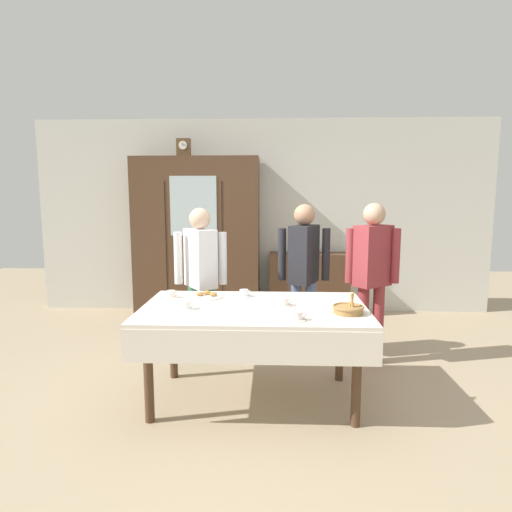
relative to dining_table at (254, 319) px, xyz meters
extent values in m
plane|color=tan|center=(0.00, 0.24, -0.68)|extent=(12.00, 12.00, 0.00)
cube|color=silver|center=(0.00, 2.89, 0.67)|extent=(6.40, 0.10, 2.70)
cylinder|color=#4C3321|center=(-0.75, -0.36, -0.31)|extent=(0.07, 0.07, 0.75)
cylinder|color=#4C3321|center=(0.75, -0.36, -0.31)|extent=(0.07, 0.07, 0.75)
cylinder|color=#4C3321|center=(-0.75, 0.43, -0.31)|extent=(0.07, 0.07, 0.75)
cylinder|color=#4C3321|center=(0.75, 0.43, -0.31)|extent=(0.07, 0.07, 0.75)
cube|color=silver|center=(0.00, 0.04, 0.08)|extent=(1.79, 1.08, 0.03)
cube|color=silver|center=(0.00, -0.50, -0.05)|extent=(1.79, 0.01, 0.24)
cube|color=#4C3321|center=(-0.90, 2.59, 0.40)|extent=(1.70, 0.45, 2.16)
cube|color=silver|center=(-0.90, 2.36, 0.83)|extent=(0.61, 0.01, 0.78)
cube|color=black|center=(-1.27, 2.36, 0.29)|extent=(0.01, 0.01, 1.73)
cube|color=black|center=(-0.53, 2.36, 0.29)|extent=(0.01, 0.01, 1.73)
cube|color=brown|center=(-1.06, 2.59, 1.60)|extent=(0.18, 0.10, 0.24)
cylinder|color=white|center=(-1.06, 2.54, 1.63)|extent=(0.11, 0.01, 0.11)
cube|color=black|center=(-1.06, 2.53, 1.65)|extent=(0.00, 0.00, 0.04)
cube|color=black|center=(-1.04, 2.53, 1.63)|extent=(0.05, 0.00, 0.00)
cube|color=#4C3321|center=(0.65, 2.64, -0.25)|extent=(1.09, 0.35, 0.86)
cube|color=#3D754C|center=(0.65, 2.64, 0.19)|extent=(0.15, 0.22, 0.03)
cube|color=#B29333|center=(0.65, 2.64, 0.22)|extent=(0.11, 0.20, 0.03)
cylinder|color=white|center=(-0.10, 0.37, 0.10)|extent=(0.13, 0.13, 0.01)
cylinder|color=white|center=(-0.10, 0.37, 0.13)|extent=(0.08, 0.08, 0.05)
torus|color=white|center=(-0.07, 0.37, 0.14)|extent=(0.04, 0.01, 0.04)
cylinder|color=white|center=(-0.73, 0.30, 0.10)|extent=(0.13, 0.13, 0.01)
cylinder|color=white|center=(-0.73, 0.30, 0.13)|extent=(0.08, 0.08, 0.05)
torus|color=white|center=(-0.69, 0.30, 0.14)|extent=(0.04, 0.01, 0.04)
cylinder|color=#47230F|center=(-0.73, 0.30, 0.15)|extent=(0.06, 0.06, 0.01)
cylinder|color=white|center=(-0.52, -0.07, 0.10)|extent=(0.13, 0.13, 0.01)
cylinder|color=white|center=(-0.52, -0.07, 0.13)|extent=(0.08, 0.08, 0.05)
torus|color=white|center=(-0.49, -0.07, 0.14)|extent=(0.04, 0.01, 0.04)
cylinder|color=#47230F|center=(-0.52, -0.07, 0.15)|extent=(0.06, 0.06, 0.01)
cylinder|color=white|center=(0.24, 0.07, 0.10)|extent=(0.13, 0.13, 0.01)
cylinder|color=white|center=(0.24, 0.07, 0.13)|extent=(0.08, 0.08, 0.05)
torus|color=white|center=(0.28, 0.07, 0.14)|extent=(0.04, 0.01, 0.04)
cylinder|color=white|center=(0.33, -0.34, 0.10)|extent=(0.13, 0.13, 0.01)
cylinder|color=white|center=(0.33, -0.34, 0.13)|extent=(0.08, 0.08, 0.05)
torus|color=white|center=(0.36, -0.34, 0.14)|extent=(0.04, 0.01, 0.04)
cylinder|color=#47230F|center=(0.33, -0.34, 0.15)|extent=(0.06, 0.06, 0.01)
cylinder|color=#9E7542|center=(0.72, -0.14, 0.12)|extent=(0.22, 0.22, 0.05)
torus|color=#9E7542|center=(0.72, -0.14, 0.15)|extent=(0.24, 0.24, 0.02)
cylinder|color=tan|center=(0.74, -0.16, 0.20)|extent=(0.04, 0.04, 0.12)
cylinder|color=tan|center=(0.75, -0.14, 0.20)|extent=(0.02, 0.04, 0.12)
cylinder|color=tan|center=(0.74, -0.13, 0.20)|extent=(0.04, 0.03, 0.12)
cylinder|color=white|center=(-0.43, 0.32, 0.10)|extent=(0.28, 0.28, 0.01)
ellipsoid|color=#BC7F3D|center=(-0.37, 0.32, 0.13)|extent=(0.07, 0.05, 0.04)
ellipsoid|color=#BC7F3D|center=(-0.43, 0.38, 0.13)|extent=(0.07, 0.05, 0.04)
ellipsoid|color=#BC7F3D|center=(-0.49, 0.33, 0.13)|extent=(0.07, 0.05, 0.04)
cube|color=silver|center=(0.40, 0.03, 0.10)|extent=(0.10, 0.01, 0.00)
ellipsoid|color=silver|center=(0.45, 0.03, 0.10)|extent=(0.03, 0.02, 0.01)
cube|color=silver|center=(-0.08, -0.14, 0.10)|extent=(0.10, 0.01, 0.00)
ellipsoid|color=silver|center=(-0.02, -0.14, 0.10)|extent=(0.03, 0.02, 0.01)
cylinder|color=#33704C|center=(-0.64, 0.86, -0.30)|extent=(0.11, 0.11, 0.76)
cylinder|color=#33704C|center=(-0.49, 0.86, -0.30)|extent=(0.11, 0.11, 0.76)
cube|color=silver|center=(-0.56, 0.86, 0.36)|extent=(0.37, 0.41, 0.57)
sphere|color=#DBB293|center=(-0.56, 0.86, 0.75)|extent=(0.21, 0.21, 0.21)
cylinder|color=silver|center=(-0.78, 0.86, 0.36)|extent=(0.08, 0.08, 0.51)
cylinder|color=silver|center=(-0.34, 0.86, 0.36)|extent=(0.08, 0.08, 0.51)
cylinder|color=slate|center=(0.38, 1.01, -0.29)|extent=(0.11, 0.11, 0.78)
cylinder|color=slate|center=(0.53, 1.01, -0.29)|extent=(0.11, 0.11, 0.78)
cube|color=#232328|center=(0.46, 1.01, 0.39)|extent=(0.33, 0.41, 0.58)
sphere|color=tan|center=(0.46, 1.01, 0.78)|extent=(0.21, 0.21, 0.21)
cylinder|color=#232328|center=(0.24, 1.01, 0.39)|extent=(0.08, 0.08, 0.52)
cylinder|color=#232328|center=(0.68, 1.01, 0.39)|extent=(0.08, 0.08, 0.52)
cylinder|color=#933338|center=(1.04, 0.86, -0.29)|extent=(0.11, 0.11, 0.78)
cylinder|color=#933338|center=(1.19, 0.86, -0.29)|extent=(0.11, 0.11, 0.78)
cube|color=#933338|center=(1.11, 0.86, 0.40)|extent=(0.41, 0.38, 0.59)
sphere|color=tan|center=(1.11, 0.86, 0.80)|extent=(0.21, 0.21, 0.21)
cylinder|color=#933338|center=(0.89, 0.86, 0.40)|extent=(0.08, 0.08, 0.53)
cylinder|color=#933338|center=(1.33, 0.86, 0.40)|extent=(0.08, 0.08, 0.53)
camera|label=1|loc=(0.15, -3.37, 0.98)|focal=30.76mm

